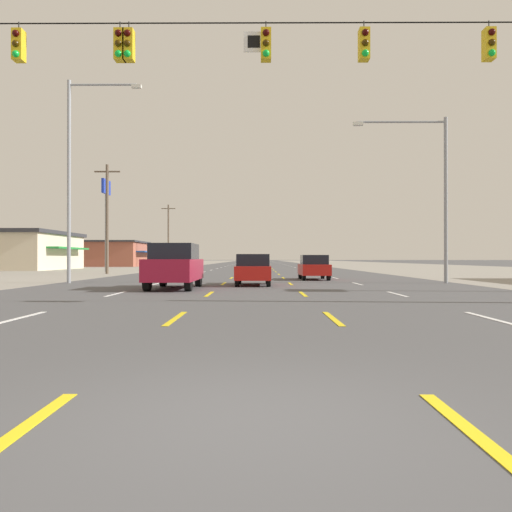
# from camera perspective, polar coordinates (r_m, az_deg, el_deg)

# --- Properties ---
(ground_plane) EXTENTS (572.00, 572.00, 0.00)m
(ground_plane) POSITION_cam_1_polar(r_m,az_deg,el_deg) (70.12, 0.25, -1.34)
(ground_plane) COLOR #4C4C4F
(lot_apron_left) EXTENTS (28.00, 440.00, 0.01)m
(lot_apron_left) POSITION_cam_1_polar(r_m,az_deg,el_deg) (74.39, -19.19, -1.26)
(lot_apron_left) COLOR gray
(lot_apron_left) RESTS_ON ground
(lot_apron_right) EXTENTS (28.00, 440.00, 0.01)m
(lot_apron_right) POSITION_cam_1_polar(r_m,az_deg,el_deg) (74.32, 19.71, -1.26)
(lot_apron_right) COLOR gray
(lot_apron_right) RESTS_ON ground
(lane_markings) EXTENTS (10.64, 227.60, 0.01)m
(lane_markings) POSITION_cam_1_polar(r_m,az_deg,el_deg) (108.61, 0.28, -0.95)
(lane_markings) COLOR white
(lane_markings) RESTS_ON ground
(signal_span_wire) EXTENTS (26.71, 0.53, 9.20)m
(signal_span_wire) POSITION_cam_1_polar(r_m,az_deg,el_deg) (15.32, -0.98, 16.11)
(signal_span_wire) COLOR brown
(signal_span_wire) RESTS_ON ground
(suv_inner_left_nearest) EXTENTS (1.98, 4.90, 1.98)m
(suv_inner_left_nearest) POSITION_cam_1_polar(r_m,az_deg,el_deg) (22.25, -9.25, -1.06)
(suv_inner_left_nearest) COLOR maroon
(suv_inner_left_nearest) RESTS_ON ground
(hatchback_center_turn_near) EXTENTS (1.72, 3.90, 1.54)m
(hatchback_center_turn_near) POSITION_cam_1_polar(r_m,az_deg,el_deg) (24.81, -0.33, -1.55)
(hatchback_center_turn_near) COLOR red
(hatchback_center_turn_near) RESTS_ON ground
(hatchback_inner_right_mid) EXTENTS (1.72, 3.90, 1.54)m
(hatchback_inner_right_mid) POSITION_cam_1_polar(r_m,az_deg,el_deg) (31.47, 6.61, -1.27)
(hatchback_inner_right_mid) COLOR red
(hatchback_inner_right_mid) RESTS_ON ground
(suv_center_turn_midfar) EXTENTS (1.98, 4.90, 1.98)m
(suv_center_turn_midfar) POSITION_cam_1_polar(r_m,az_deg,el_deg) (120.38, 0.27, -0.40)
(suv_center_turn_midfar) COLOR silver
(suv_center_turn_midfar) RESTS_ON ground
(storefront_left_row_1) EXTENTS (15.00, 14.36, 4.48)m
(storefront_left_row_1) POSITION_cam_1_polar(r_m,az_deg,el_deg) (65.91, -26.50, 0.58)
(storefront_left_row_1) COLOR beige
(storefront_left_row_1) RESTS_ON ground
(storefront_left_row_2) EXTENTS (10.82, 11.62, 4.12)m
(storefront_left_row_2) POSITION_cam_1_polar(r_m,az_deg,el_deg) (85.05, -15.89, 0.26)
(storefront_left_row_2) COLOR #A35642
(storefront_left_row_2) RESTS_ON ground
(pole_sign_left_row_1) EXTENTS (0.24, 2.27, 9.17)m
(pole_sign_left_row_1) POSITION_cam_1_polar(r_m,az_deg,el_deg) (52.24, -16.74, 5.94)
(pole_sign_left_row_1) COLOR gray
(pole_sign_left_row_1) RESTS_ON ground
(streetlight_left_row_0) EXTENTS (4.01, 0.26, 10.96)m
(streetlight_left_row_0) POSITION_cam_1_polar(r_m,az_deg,el_deg) (29.02, -19.90, 9.51)
(streetlight_left_row_0) COLOR gray
(streetlight_left_row_0) RESTS_ON ground
(streetlight_right_row_0) EXTENTS (5.07, 0.26, 8.92)m
(streetlight_right_row_0) POSITION_cam_1_polar(r_m,az_deg,el_deg) (28.72, 19.69, 7.73)
(streetlight_right_row_0) COLOR gray
(streetlight_right_row_0) RESTS_ON ground
(utility_pole_left_row_0) EXTENTS (2.20, 0.26, 9.32)m
(utility_pole_left_row_0) POSITION_cam_1_polar(r_m,az_deg,el_deg) (44.44, -16.62, 4.29)
(utility_pole_left_row_0) COLOR brown
(utility_pole_left_row_0) RESTS_ON ground
(utility_pole_left_row_1) EXTENTS (2.20, 0.26, 9.73)m
(utility_pole_left_row_1) POSITION_cam_1_polar(r_m,az_deg,el_deg) (79.50, -9.97, 2.44)
(utility_pole_left_row_1) COLOR brown
(utility_pole_left_row_1) RESTS_ON ground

